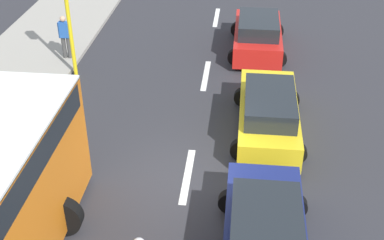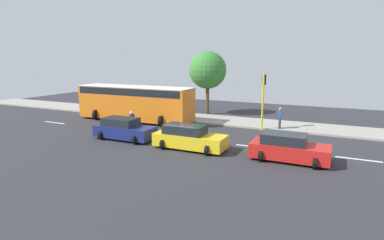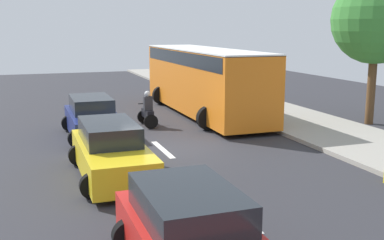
{
  "view_description": "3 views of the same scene",
  "coord_description": "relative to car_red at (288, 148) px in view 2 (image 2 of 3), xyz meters",
  "views": [
    {
      "loc": [
        -1.29,
        10.94,
        8.68
      ],
      "look_at": [
        -0.01,
        -1.11,
        1.1
      ],
      "focal_mm": 48.04,
      "sensor_mm": 36.0,
      "label": 1
    },
    {
      "loc": [
        -19.06,
        -10.49,
        5.62
      ],
      "look_at": [
        0.33,
        -1.4,
        1.32
      ],
      "focal_mm": 28.73,
      "sensor_mm": 36.0,
      "label": 2
    },
    {
      "loc": [
        -4.3,
        -15.17,
        4.14
      ],
      "look_at": [
        0.25,
        -2.31,
        1.46
      ],
      "focal_mm": 43.99,
      "sensor_mm": 36.0,
      "label": 3
    }
  ],
  "objects": [
    {
      "name": "ground_plane",
      "position": [
        1.87,
        8.37,
        -0.76
      ],
      "size": [
        40.0,
        60.0,
        0.1
      ],
      "primitive_type": "cube",
      "color": "#2D2D33"
    },
    {
      "name": "street_tree_north",
      "position": [
        11.63,
        9.65,
        3.75
      ],
      "size": [
        3.75,
        3.75,
        6.36
      ],
      "color": "brown",
      "rests_on": "ground"
    },
    {
      "name": "pedestrian_near_signal",
      "position": [
        7.32,
        1.68,
        0.35
      ],
      "size": [
        0.4,
        0.24,
        1.69
      ],
      "color": "#3F3F3F",
      "rests_on": "sidewalk"
    },
    {
      "name": "lane_stripe_north",
      "position": [
        1.87,
        2.37,
        -0.71
      ],
      "size": [
        0.2,
        2.4,
        0.01
      ],
      "primitive_type": "cube",
      "color": "white",
      "rests_on": "ground"
    },
    {
      "name": "car_dark_blue",
      "position": [
        -0.12,
        11.19,
        -0.0
      ],
      "size": [
        2.17,
        4.35,
        1.52
      ],
      "color": "navy",
      "rests_on": "ground"
    },
    {
      "name": "city_bus",
      "position": [
        5.62,
        14.32,
        1.13
      ],
      "size": [
        3.2,
        11.0,
        3.16
      ],
      "color": "orange",
      "rests_on": "ground"
    },
    {
      "name": "lane_stripe_south",
      "position": [
        1.87,
        14.37,
        -0.71
      ],
      "size": [
        0.2,
        2.4,
        0.01
      ],
      "primitive_type": "cube",
      "color": "white",
      "rests_on": "ground"
    },
    {
      "name": "car_red",
      "position": [
        0.0,
        0.0,
        0.0
      ],
      "size": [
        2.25,
        4.24,
        1.52
      ],
      "color": "red",
      "rests_on": "ground"
    },
    {
      "name": "motorcycle",
      "position": [
        2.35,
        12.41,
        -0.07
      ],
      "size": [
        0.6,
        1.3,
        1.53
      ],
      "color": "black",
      "rests_on": "ground"
    },
    {
      "name": "lane_stripe_far_south",
      "position": [
        1.87,
        20.37,
        -0.71
      ],
      "size": [
        0.2,
        2.4,
        0.01
      ],
      "primitive_type": "cube",
      "color": "white",
      "rests_on": "ground"
    },
    {
      "name": "sidewalk",
      "position": [
        8.87,
        8.37,
        -0.64
      ],
      "size": [
        4.0,
        60.0,
        0.15
      ],
      "primitive_type": "cube",
      "color": "#9E998E",
      "rests_on": "ground"
    },
    {
      "name": "car_yellow_cab",
      "position": [
        -0.31,
        6.01,
        0.0
      ],
      "size": [
        2.15,
        4.58,
        1.52
      ],
      "color": "yellow",
      "rests_on": "ground"
    },
    {
      "name": "lane_stripe_far_north",
      "position": [
        1.87,
        -3.63,
        -0.71
      ],
      "size": [
        0.2,
        2.4,
        0.01
      ],
      "primitive_type": "cube",
      "color": "white",
      "rests_on": "ground"
    },
    {
      "name": "lane_stripe_mid",
      "position": [
        1.87,
        8.37,
        -0.71
      ],
      "size": [
        0.2,
        2.4,
        0.01
      ],
      "primitive_type": "cube",
      "color": "white",
      "rests_on": "ground"
    },
    {
      "name": "traffic_light_corner",
      "position": [
        6.71,
        2.94,
        2.22
      ],
      "size": [
        0.49,
        0.24,
        4.5
      ],
      "color": "yellow",
      "rests_on": "ground"
    }
  ]
}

